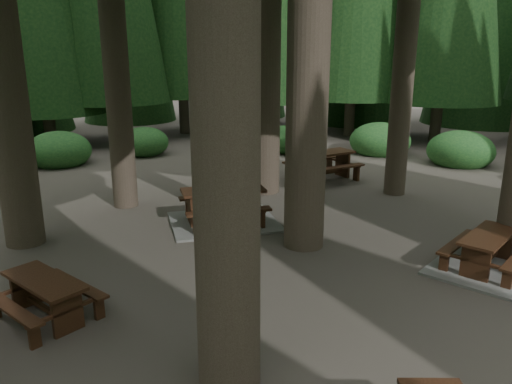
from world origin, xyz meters
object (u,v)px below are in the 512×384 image
picnic_table_d (323,161)px  picnic_table_a (486,258)px  picnic_table_b (45,293)px  picnic_table_c (224,211)px

picnic_table_d → picnic_table_a: bearing=-103.0°
picnic_table_a → picnic_table_d: size_ratio=1.20×
picnic_table_b → picnic_table_c: (4.46, 2.47, -0.15)m
picnic_table_b → picnic_table_c: picnic_table_c is taller
picnic_table_b → picnic_table_c: bearing=-79.1°
picnic_table_a → picnic_table_b: 7.80m
picnic_table_b → picnic_table_d: bearing=-82.1°
picnic_table_c → picnic_table_d: 5.15m
picnic_table_a → picnic_table_c: size_ratio=0.84×
picnic_table_a → picnic_table_d: (1.81, 7.02, 0.36)m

